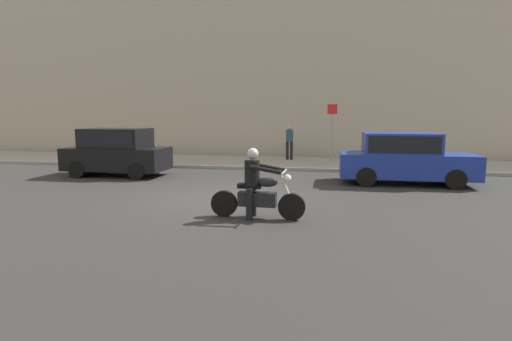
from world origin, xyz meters
TOP-DOWN VIEW (x-y plane):
  - ground_plane at (0.00, 0.00)m, footprint 80.00×80.00m
  - sidewalk_slab at (0.00, 8.00)m, footprint 40.00×4.40m
  - building_facade at (0.00, 11.40)m, footprint 40.00×1.40m
  - motorcycle_with_rider_black_leather at (1.40, -1.95)m, footprint 2.17×0.70m
  - parked_hatchback_black at (-4.99, 3.31)m, footprint 3.81×1.76m
  - parked_sedan_cobalt_blue at (5.43, 3.41)m, footprint 4.35×1.82m
  - street_sign_post at (3.04, 8.09)m, footprint 0.44×0.08m
  - pedestrian_bystander at (1.04, 8.74)m, footprint 0.34×0.34m

SIDE VIEW (x-z plane):
  - ground_plane at x=0.00m, z-range 0.00..0.00m
  - sidewalk_slab at x=0.00m, z-range 0.00..0.14m
  - motorcycle_with_rider_black_leather at x=1.40m, z-range -0.14..1.45m
  - parked_sedan_cobalt_blue at x=5.43m, z-range 0.02..1.74m
  - parked_hatchback_black at x=-4.99m, z-range 0.03..1.83m
  - pedestrian_bystander at x=1.04m, z-range 0.28..1.94m
  - street_sign_post at x=3.04m, z-range 0.42..3.08m
  - building_facade at x=0.00m, z-range 0.00..9.49m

